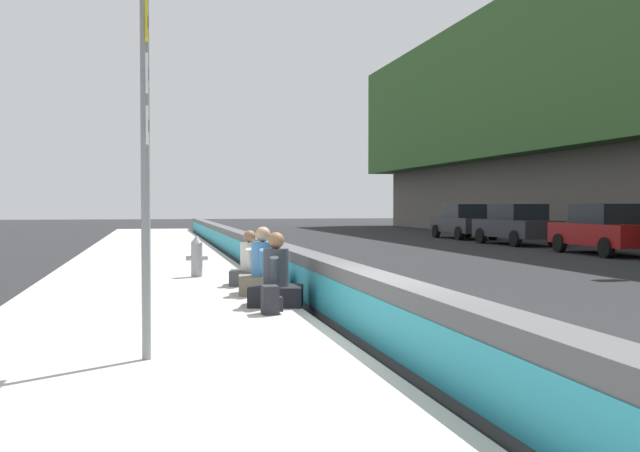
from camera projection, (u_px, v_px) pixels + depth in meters
The scene contains 12 objects.
ground_plane at pixel (381, 348), 8.56m from camera, with size 160.00×160.00×0.00m, color #232326.
sidewalk_strip at pixel (148, 352), 7.97m from camera, with size 80.00×4.40×0.14m, color #B5B2A8.
jersey_barrier at pixel (381, 312), 8.54m from camera, with size 76.00×0.45×0.85m.
route_sign_post at pixel (146, 148), 7.21m from camera, with size 0.44×0.09×3.60m.
fire_hydrant at pixel (197, 256), 15.61m from camera, with size 0.26×0.46×0.88m.
seated_person_foreground at pixel (276, 283), 11.14m from camera, with size 0.86×0.95×1.12m.
seated_person_middle at pixel (263, 273), 12.60m from camera, with size 0.80×0.91×1.16m.
seated_person_rear at pixel (250, 268), 14.02m from camera, with size 0.76×0.85×1.05m.
backpack at pixel (271, 300), 10.28m from camera, with size 0.32×0.28×0.40m.
parked_car_fourth at pixel (606, 229), 24.51m from camera, with size 4.56×2.07×1.71m.
parked_car_midline at pixel (516, 224), 30.66m from camera, with size 4.57×2.09×1.71m.
parked_car_far at pixel (464, 221), 36.15m from camera, with size 4.51×1.96×1.71m.
Camera 1 is at (-8.14, 2.58, 1.67)m, focal length 41.19 mm.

